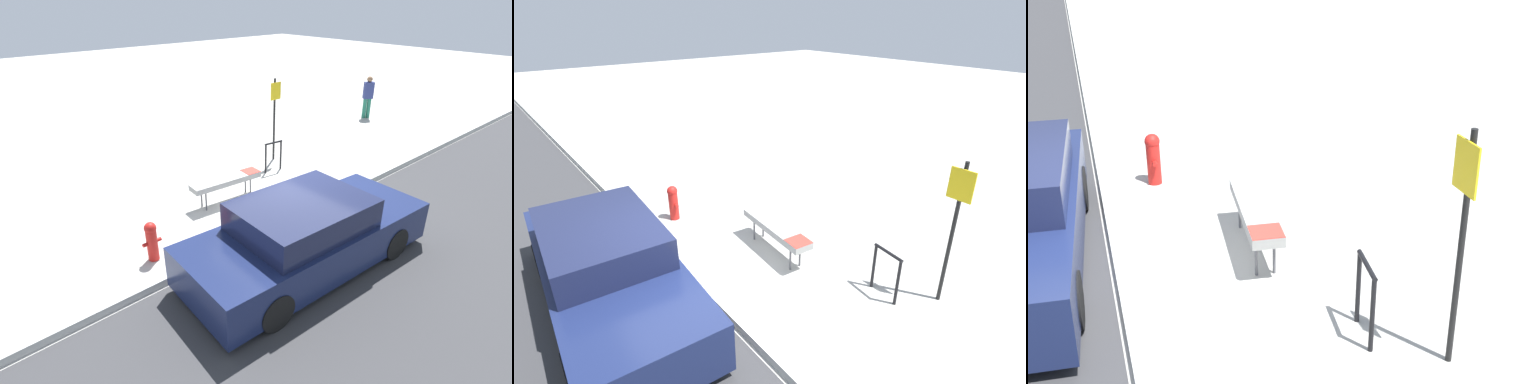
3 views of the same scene
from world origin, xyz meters
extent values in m
plane|color=#ADAAA3|center=(0.00, 0.00, 0.00)|extent=(60.00, 60.00, 0.00)
cube|color=#B7B7B2|center=(0.00, 0.00, 0.07)|extent=(60.00, 0.20, 0.13)
cylinder|color=#515156|center=(-0.93, 1.55, 0.23)|extent=(0.04, 0.04, 0.46)
cylinder|color=#515156|center=(0.27, 1.44, 0.23)|extent=(0.04, 0.04, 0.46)
cylinder|color=#515156|center=(-0.91, 1.75, 0.23)|extent=(0.04, 0.04, 0.46)
cylinder|color=#515156|center=(0.29, 1.65, 0.23)|extent=(0.04, 0.04, 0.46)
cube|color=#999993|center=(-0.32, 1.60, 0.52)|extent=(1.75, 0.52, 0.12)
cube|color=red|center=(0.36, 1.54, 0.59)|extent=(0.39, 0.40, 0.01)
cylinder|color=black|center=(1.46, 2.18, 0.40)|extent=(0.05, 0.05, 0.80)
cylinder|color=black|center=(1.95, 2.12, 0.40)|extent=(0.05, 0.05, 0.80)
cylinder|color=black|center=(1.70, 2.15, 0.80)|extent=(0.55, 0.12, 0.05)
cylinder|color=black|center=(2.30, 2.76, 1.15)|extent=(0.06, 0.06, 2.30)
cube|color=yellow|center=(2.30, 2.72, 1.97)|extent=(0.36, 0.02, 0.46)
cylinder|color=red|center=(-2.70, 0.70, 0.30)|extent=(0.20, 0.20, 0.60)
sphere|color=red|center=(-2.70, 0.70, 0.66)|extent=(0.22, 0.22, 0.22)
cylinder|color=red|center=(-2.84, 0.70, 0.36)|extent=(0.08, 0.07, 0.07)
cylinder|color=red|center=(-2.56, 0.70, 0.36)|extent=(0.08, 0.07, 0.07)
cylinder|color=black|center=(0.70, -0.57, 0.30)|extent=(0.61, 0.22, 0.60)
cylinder|color=black|center=(0.60, -2.15, 0.30)|extent=(0.61, 0.22, 0.60)
cylinder|color=black|center=(-2.11, -0.38, 0.30)|extent=(0.61, 0.22, 0.60)
cylinder|color=black|center=(-2.22, -1.96, 0.30)|extent=(0.61, 0.22, 0.60)
cube|color=#19234C|center=(-0.76, -1.26, 0.50)|extent=(4.65, 2.03, 0.72)
cube|color=#1A203E|center=(-0.94, -1.25, 1.08)|extent=(2.28, 1.70, 0.50)
camera|label=1|loc=(-5.28, -4.98, 4.36)|focal=28.00mm
camera|label=2|loc=(4.60, -2.42, 4.15)|focal=28.00mm
camera|label=3|loc=(7.06, -0.33, 4.20)|focal=50.00mm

